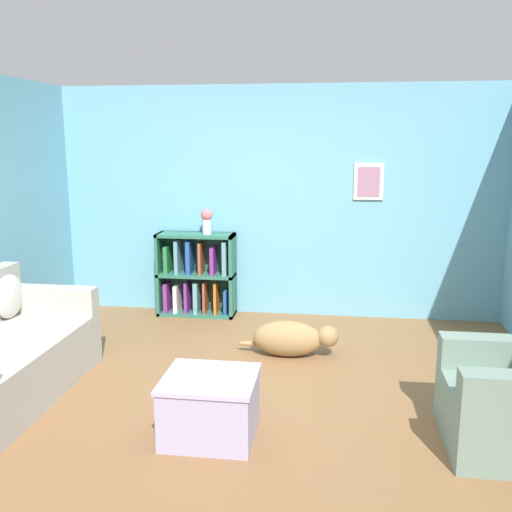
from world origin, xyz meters
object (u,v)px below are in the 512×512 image
(bookshelf, at_px, (196,276))
(coffee_table, at_px, (210,404))
(dog, at_px, (291,338))
(vase, at_px, (207,220))

(bookshelf, bearing_deg, coffee_table, -74.41)
(coffee_table, bearing_deg, dog, 74.37)
(coffee_table, height_order, vase, vase)
(dog, bearing_deg, vase, 132.56)
(dog, height_order, vase, vase)
(bookshelf, relative_size, coffee_table, 1.51)
(bookshelf, distance_m, coffee_table, 2.83)
(bookshelf, height_order, coffee_table, bookshelf)
(dog, bearing_deg, bookshelf, 135.66)
(dog, distance_m, vase, 1.82)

